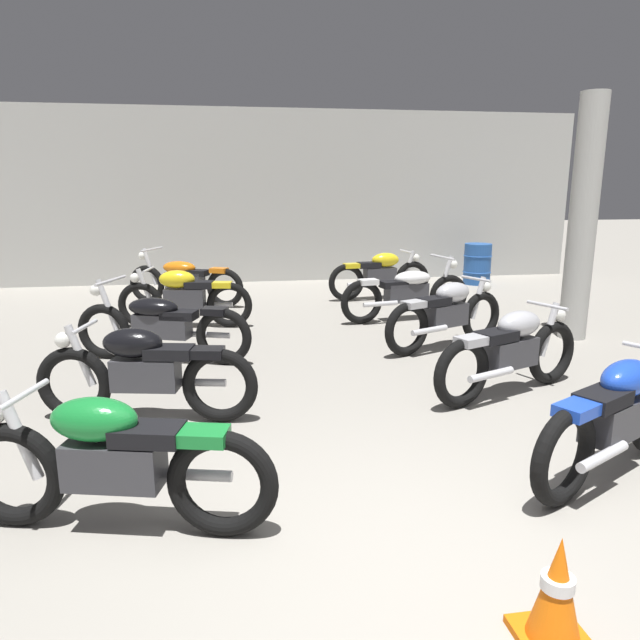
% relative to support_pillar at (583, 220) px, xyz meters
% --- Properties ---
extents(ground_plane, '(60.00, 60.00, 0.00)m').
position_rel_support_pillar_xyz_m(ground_plane, '(-3.63, -4.55, -1.60)').
color(ground_plane, gray).
extents(back_wall, '(13.46, 0.24, 3.60)m').
position_rel_support_pillar_xyz_m(back_wall, '(-3.63, 5.59, 0.20)').
color(back_wall, '#B2B2AD').
rests_on(back_wall, ground).
extents(support_pillar, '(0.36, 0.36, 3.20)m').
position_rel_support_pillar_xyz_m(support_pillar, '(0.00, 0.00, 0.00)').
color(support_pillar, '#B2B2AD').
rests_on(support_pillar, ground).
extents(motorcycle_left_row_0, '(1.94, 0.65, 0.88)m').
position_rel_support_pillar_xyz_m(motorcycle_left_row_0, '(-5.36, -3.80, -1.14)').
color(motorcycle_left_row_0, black).
rests_on(motorcycle_left_row_0, ground).
extents(motorcycle_left_row_1, '(1.95, 0.58, 0.88)m').
position_rel_support_pillar_xyz_m(motorcycle_left_row_1, '(-5.40, -2.08, -1.14)').
color(motorcycle_left_row_1, black).
rests_on(motorcycle_left_row_1, ground).
extents(motorcycle_left_row_2, '(2.09, 0.92, 0.97)m').
position_rel_support_pillar_xyz_m(motorcycle_left_row_2, '(-5.44, -0.26, -1.15)').
color(motorcycle_left_row_2, black).
rests_on(motorcycle_left_row_2, ground).
extents(motorcycle_left_row_3, '(1.96, 0.54, 0.88)m').
position_rel_support_pillar_xyz_m(motorcycle_left_row_3, '(-5.29, 1.45, -1.14)').
color(motorcycle_left_row_3, black).
rests_on(motorcycle_left_row_3, ground).
extents(motorcycle_left_row_4, '(2.02, 1.07, 0.97)m').
position_rel_support_pillar_xyz_m(motorcycle_left_row_4, '(-5.40, 3.13, -1.15)').
color(motorcycle_left_row_4, black).
rests_on(motorcycle_left_row_4, ground).
extents(motorcycle_right_row_0, '(1.79, 1.03, 0.88)m').
position_rel_support_pillar_xyz_m(motorcycle_right_row_0, '(-1.96, -3.65, -1.14)').
color(motorcycle_right_row_0, black).
rests_on(motorcycle_right_row_0, ground).
extents(motorcycle_right_row_1, '(1.86, 0.86, 0.88)m').
position_rel_support_pillar_xyz_m(motorcycle_right_row_1, '(-1.91, -1.97, -1.14)').
color(motorcycle_right_row_1, black).
rests_on(motorcycle_right_row_1, ground).
extents(motorcycle_right_row_2, '(1.85, 0.90, 0.88)m').
position_rel_support_pillar_xyz_m(motorcycle_right_row_2, '(-1.91, -0.23, -1.14)').
color(motorcycle_right_row_2, black).
rests_on(motorcycle_right_row_2, ground).
extents(motorcycle_right_row_3, '(2.15, 0.76, 0.97)m').
position_rel_support_pillar_xyz_m(motorcycle_right_row_3, '(-1.93, 1.38, -1.15)').
color(motorcycle_right_row_3, black).
rests_on(motorcycle_right_row_3, ground).
extents(motorcycle_right_row_4, '(1.97, 0.56, 0.88)m').
position_rel_support_pillar_xyz_m(motorcycle_right_row_4, '(-1.89, 3.13, -1.14)').
color(motorcycle_right_row_4, black).
rests_on(motorcycle_right_row_4, ground).
extents(oil_drum, '(0.59, 0.59, 0.85)m').
position_rel_support_pillar_xyz_m(oil_drum, '(0.56, 4.44, -1.18)').
color(oil_drum, '#23519E').
rests_on(oil_drum, ground).
extents(traffic_cone, '(0.32, 0.32, 0.54)m').
position_rel_support_pillar_xyz_m(traffic_cone, '(-3.24, -5.06, -1.34)').
color(traffic_cone, orange).
rests_on(traffic_cone, ground).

